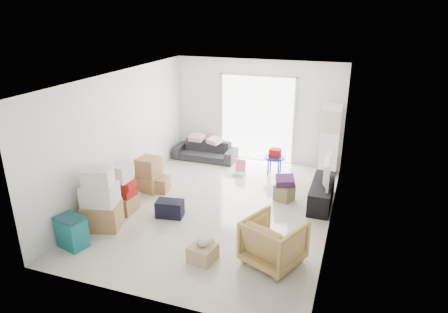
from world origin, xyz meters
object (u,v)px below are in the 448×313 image
at_px(armchair, 274,239).
at_px(sofa, 205,148).
at_px(wood_crate, 203,253).
at_px(tv_console, 322,193).
at_px(storage_bins, 72,232).
at_px(ac_tower, 330,140).
at_px(television, 323,180).
at_px(ottoman, 284,192).
at_px(kids_table, 275,156).

bearing_deg(armchair, sofa, -32.09).
xyz_separation_m(armchair, wood_crate, (-1.11, -0.32, -0.30)).
distance_m(tv_console, storage_bins, 4.97).
relative_size(tv_console, storage_bins, 2.49).
distance_m(ac_tower, armchair, 4.25).
xyz_separation_m(television, wood_crate, (-1.61, -2.72, -0.41)).
xyz_separation_m(sofa, storage_bins, (-0.59, -4.73, -0.04)).
bearing_deg(ac_tower, storage_bins, -128.24).
xyz_separation_m(ac_tower, ottoman, (-0.73, -1.89, -0.70)).
height_order(tv_console, armchair, armchair).
bearing_deg(armchair, ottoman, -60.08).
bearing_deg(ac_tower, television, -88.41).
bearing_deg(wood_crate, kids_table, 85.56).
bearing_deg(storage_bins, sofa, 82.86).
bearing_deg(kids_table, television, -44.91).
distance_m(sofa, armchair, 4.92).
xyz_separation_m(television, armchair, (-0.51, -2.40, -0.11)).
distance_m(television, storage_bins, 4.98).
distance_m(ac_tower, storage_bins, 6.25).
xyz_separation_m(tv_console, television, (0.00, 0.00, 0.30)).
height_order(ac_tower, armchair, ac_tower).
xyz_separation_m(tv_console, kids_table, (-1.30, 1.30, 0.22)).
relative_size(storage_bins, wood_crate, 1.43).
xyz_separation_m(television, storage_bins, (-3.90, -3.08, -0.25)).
bearing_deg(wood_crate, sofa, 111.18).
bearing_deg(ottoman, sofa, 145.50).
bearing_deg(ac_tower, armchair, -96.22).
height_order(ottoman, kids_table, kids_table).
relative_size(ac_tower, storage_bins, 3.03).
xyz_separation_m(ac_tower, tv_console, (0.05, -1.80, -0.63)).
bearing_deg(ottoman, tv_console, 6.32).
xyz_separation_m(storage_bins, ottoman, (3.12, 3.00, -0.11)).
relative_size(ottoman, wood_crate, 0.87).
xyz_separation_m(ac_tower, kids_table, (-1.25, -0.50, -0.41)).
height_order(armchair, wood_crate, armchair).
height_order(tv_console, ottoman, tv_console).
xyz_separation_m(sofa, kids_table, (2.00, -0.35, 0.13)).
xyz_separation_m(ac_tower, storage_bins, (-3.85, -4.88, -0.58)).
xyz_separation_m(television, ottoman, (-0.78, -0.09, -0.37)).
bearing_deg(tv_console, storage_bins, -141.67).
height_order(television, ottoman, television).
distance_m(tv_console, kids_table, 1.85).
bearing_deg(armchair, ac_tower, -72.97).
distance_m(tv_console, sofa, 3.70).
distance_m(sofa, kids_table, 2.04).
height_order(sofa, armchair, armchair).
relative_size(sofa, ottoman, 4.84).
distance_m(armchair, kids_table, 3.78).
bearing_deg(ac_tower, tv_console, -88.41).
distance_m(ottoman, kids_table, 1.51).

